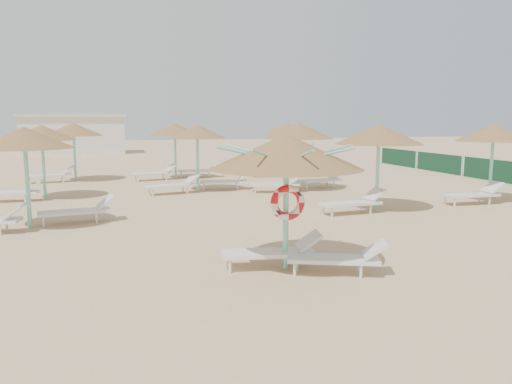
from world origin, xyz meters
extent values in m
plane|color=tan|center=(0.00, 0.00, 0.00)|extent=(120.00, 120.00, 0.00)
cylinder|color=#7FDDC9|center=(0.18, -0.39, 1.08)|extent=(0.11, 0.11, 2.17)
cone|color=olive|center=(0.18, -0.39, 2.27)|extent=(2.89, 2.89, 0.65)
cylinder|color=#7FDDC9|center=(0.18, -0.39, 2.02)|extent=(0.20, 0.20, 0.12)
cylinder|color=#7FDDC9|center=(0.85, -0.39, 2.21)|extent=(1.31, 0.04, 0.33)
cylinder|color=#7FDDC9|center=(0.65, 0.08, 2.21)|extent=(0.96, 0.96, 0.33)
cylinder|color=#7FDDC9|center=(0.18, 0.27, 2.21)|extent=(0.04, 1.31, 0.33)
cylinder|color=#7FDDC9|center=(-0.29, 0.08, 2.21)|extent=(0.96, 0.96, 0.33)
cylinder|color=#7FDDC9|center=(-0.48, -0.39, 2.21)|extent=(1.31, 0.04, 0.33)
cylinder|color=#7FDDC9|center=(-0.29, -0.86, 2.21)|extent=(0.96, 0.96, 0.33)
cylinder|color=#7FDDC9|center=(0.18, -1.05, 2.21)|extent=(0.04, 1.31, 0.33)
cylinder|color=#7FDDC9|center=(0.65, -0.86, 2.21)|extent=(0.96, 0.96, 0.33)
torus|color=red|center=(0.18, -0.49, 1.31)|extent=(0.68, 0.15, 0.68)
cylinder|color=white|center=(-0.91, -0.38, 0.13)|extent=(0.06, 0.06, 0.26)
cylinder|color=white|center=(-0.84, 0.09, 0.13)|extent=(0.06, 0.06, 0.26)
cylinder|color=white|center=(0.34, -0.58, 0.13)|extent=(0.06, 0.06, 0.26)
cylinder|color=white|center=(0.42, -0.12, 0.13)|extent=(0.06, 0.06, 0.26)
cube|color=white|center=(-0.13, -0.27, 0.30)|extent=(1.86, 0.86, 0.08)
cube|color=white|center=(0.66, -0.40, 0.53)|extent=(0.54, 0.63, 0.34)
cylinder|color=white|center=(0.19, -0.88, 0.12)|extent=(0.05, 0.05, 0.25)
cylinder|color=white|center=(0.35, -0.47, 0.12)|extent=(0.05, 0.05, 0.25)
cylinder|color=white|center=(1.30, -1.33, 0.12)|extent=(0.05, 0.05, 0.25)
cylinder|color=white|center=(1.47, -0.91, 0.12)|extent=(0.05, 0.05, 0.25)
cube|color=white|center=(0.93, -0.94, 0.28)|extent=(1.77, 1.14, 0.07)
cube|color=white|center=(1.63, -1.22, 0.50)|extent=(0.60, 0.66, 0.32)
cylinder|color=#7FDDC9|center=(-5.13, 4.93, 1.15)|extent=(0.11, 0.11, 2.30)
cone|color=olive|center=(-5.13, 4.93, 2.38)|extent=(2.48, 2.48, 0.56)
cylinder|color=#7FDDC9|center=(-5.13, 4.93, 2.15)|extent=(0.20, 0.20, 0.12)
cylinder|color=white|center=(-5.72, 4.21, 0.14)|extent=(0.06, 0.06, 0.28)
cylinder|color=white|center=(-5.65, 4.70, 0.14)|extent=(0.06, 0.06, 0.28)
cube|color=white|center=(-5.39, 4.42, 0.56)|extent=(0.56, 0.66, 0.36)
cylinder|color=white|center=(-4.79, 4.87, 0.14)|extent=(0.06, 0.06, 0.28)
cylinder|color=white|center=(-4.86, 5.37, 0.14)|extent=(0.06, 0.06, 0.28)
cylinder|color=white|center=(-3.45, 5.05, 0.14)|extent=(0.06, 0.06, 0.28)
cylinder|color=white|center=(-3.52, 5.54, 0.14)|extent=(0.06, 0.06, 0.28)
cube|color=white|center=(-4.03, 5.23, 0.32)|extent=(1.96, 0.86, 0.08)
cube|color=white|center=(-3.19, 5.33, 0.56)|extent=(0.56, 0.66, 0.36)
cylinder|color=#7FDDC9|center=(-5.37, 10.06, 1.15)|extent=(0.11, 0.11, 2.30)
cone|color=olive|center=(-5.37, 10.06, 2.38)|extent=(2.41, 2.41, 0.54)
cylinder|color=#7FDDC9|center=(-5.37, 10.06, 2.15)|extent=(0.20, 0.20, 0.12)
cylinder|color=white|center=(-5.93, 9.38, 0.14)|extent=(0.06, 0.06, 0.28)
cylinder|color=white|center=(-5.90, 9.88, 0.14)|extent=(0.06, 0.06, 0.28)
cube|color=white|center=(-6.47, 9.66, 0.32)|extent=(1.93, 0.74, 0.08)
cube|color=white|center=(-5.62, 9.61, 0.56)|extent=(0.52, 0.63, 0.36)
cylinder|color=#7FDDC9|center=(-4.67, 15.36, 1.15)|extent=(0.11, 0.11, 2.30)
cone|color=olive|center=(-4.67, 15.36, 2.39)|extent=(2.67, 2.67, 0.60)
cylinder|color=#7FDDC9|center=(-4.67, 15.36, 2.15)|extent=(0.20, 0.20, 0.12)
cylinder|color=white|center=(-6.52, 14.57, 0.14)|extent=(0.06, 0.06, 0.28)
cylinder|color=white|center=(-6.60, 15.07, 0.14)|extent=(0.06, 0.06, 0.28)
cylinder|color=white|center=(-5.19, 14.81, 0.14)|extent=(0.06, 0.06, 0.28)
cylinder|color=white|center=(-5.28, 15.30, 0.14)|extent=(0.06, 0.06, 0.28)
cube|color=white|center=(-5.77, 14.96, 0.32)|extent=(1.98, 0.94, 0.08)
cube|color=white|center=(-4.94, 15.11, 0.56)|extent=(0.58, 0.68, 0.36)
cylinder|color=#7FDDC9|center=(0.26, 10.35, 1.15)|extent=(0.11, 0.11, 2.30)
cone|color=olive|center=(0.26, 10.35, 2.38)|extent=(2.30, 2.30, 0.52)
cylinder|color=#7FDDC9|center=(0.26, 10.35, 2.15)|extent=(0.20, 0.20, 0.12)
cylinder|color=white|center=(-1.57, 9.54, 0.14)|extent=(0.06, 0.06, 0.28)
cylinder|color=white|center=(-1.68, 10.03, 0.14)|extent=(0.06, 0.06, 0.28)
cylinder|color=white|center=(-0.25, 9.82, 0.14)|extent=(0.06, 0.06, 0.28)
cylinder|color=white|center=(-0.35, 10.31, 0.14)|extent=(0.06, 0.06, 0.28)
cube|color=white|center=(-0.84, 9.95, 0.32)|extent=(1.99, 1.00, 0.08)
cube|color=white|center=(-0.01, 10.13, 0.56)|extent=(0.60, 0.69, 0.36)
cylinder|color=white|center=(0.52, 10.57, 0.14)|extent=(0.06, 0.06, 0.28)
cylinder|color=white|center=(0.63, 11.06, 0.14)|extent=(0.06, 0.06, 0.28)
cylinder|color=white|center=(1.85, 10.30, 0.14)|extent=(0.06, 0.06, 0.28)
cylinder|color=white|center=(1.95, 10.79, 0.14)|extent=(0.06, 0.06, 0.28)
cube|color=white|center=(1.36, 10.65, 0.32)|extent=(1.99, 1.00, 0.08)
cube|color=white|center=(2.19, 10.48, 0.56)|extent=(0.60, 0.69, 0.36)
cylinder|color=#7FDDC9|center=(-0.07, 14.93, 1.15)|extent=(0.11, 0.11, 2.30)
cone|color=olive|center=(-0.07, 14.93, 2.38)|extent=(2.41, 2.41, 0.54)
cylinder|color=#7FDDC9|center=(-0.07, 14.93, 2.15)|extent=(0.20, 0.20, 0.12)
cylinder|color=white|center=(-1.90, 14.12, 0.14)|extent=(0.06, 0.06, 0.28)
cylinder|color=white|center=(-2.00, 14.61, 0.14)|extent=(0.06, 0.06, 0.28)
cylinder|color=white|center=(-0.58, 14.40, 0.14)|extent=(0.06, 0.06, 0.28)
cylinder|color=white|center=(-0.68, 14.89, 0.14)|extent=(0.06, 0.06, 0.28)
cube|color=white|center=(-1.17, 14.53, 0.32)|extent=(1.99, 0.99, 0.08)
cube|color=white|center=(-0.34, 14.71, 0.56)|extent=(0.60, 0.69, 0.36)
cylinder|color=white|center=(0.20, 15.15, 0.14)|extent=(0.06, 0.06, 0.28)
cylinder|color=white|center=(0.30, 15.64, 0.14)|extent=(0.06, 0.06, 0.28)
cylinder|color=white|center=(1.52, 14.88, 0.14)|extent=(0.06, 0.06, 0.28)
cylinder|color=white|center=(1.62, 15.37, 0.14)|extent=(0.06, 0.06, 0.28)
cube|color=white|center=(1.03, 15.23, 0.32)|extent=(1.99, 0.99, 0.08)
cube|color=white|center=(1.86, 15.06, 0.56)|extent=(0.60, 0.69, 0.36)
cylinder|color=#7FDDC9|center=(5.05, 4.78, 1.15)|extent=(0.11, 0.11, 2.30)
cone|color=olive|center=(5.05, 4.78, 2.39)|extent=(2.74, 2.74, 0.62)
cylinder|color=#7FDDC9|center=(5.05, 4.78, 2.15)|extent=(0.20, 0.20, 0.12)
cylinder|color=white|center=(3.18, 4.05, 0.14)|extent=(0.06, 0.06, 0.28)
cylinder|color=white|center=(3.13, 4.55, 0.14)|extent=(0.06, 0.06, 0.28)
cylinder|color=white|center=(4.52, 4.19, 0.14)|extent=(0.06, 0.06, 0.28)
cylinder|color=white|center=(4.47, 4.69, 0.14)|extent=(0.06, 0.06, 0.28)
cube|color=white|center=(3.95, 4.38, 0.32)|extent=(1.95, 0.81, 0.08)
cube|color=white|center=(4.80, 4.47, 0.56)|extent=(0.54, 0.65, 0.36)
cylinder|color=#7FDDC9|center=(4.23, 9.68, 1.15)|extent=(0.11, 0.11, 2.30)
cone|color=olive|center=(4.23, 9.68, 2.40)|extent=(2.85, 2.85, 0.64)
cylinder|color=#7FDDC9|center=(4.23, 9.68, 2.15)|extent=(0.20, 0.20, 0.12)
cylinder|color=white|center=(2.29, 9.19, 0.14)|extent=(0.06, 0.06, 0.28)
cylinder|color=white|center=(2.39, 9.68, 0.14)|extent=(0.06, 0.06, 0.28)
cylinder|color=white|center=(3.62, 8.93, 0.14)|extent=(0.06, 0.06, 0.28)
cylinder|color=white|center=(3.72, 9.42, 0.14)|extent=(0.06, 0.06, 0.28)
cube|color=white|center=(3.13, 9.28, 0.32)|extent=(1.98, 0.98, 0.08)
cube|color=white|center=(3.96, 9.11, 0.56)|extent=(0.59, 0.68, 0.36)
cylinder|color=white|center=(4.59, 9.58, 0.14)|extent=(0.06, 0.06, 0.28)
cylinder|color=white|center=(4.49, 10.07, 0.14)|extent=(0.06, 0.06, 0.28)
cylinder|color=white|center=(5.92, 9.84, 0.14)|extent=(0.06, 0.06, 0.28)
cylinder|color=white|center=(5.82, 10.33, 0.14)|extent=(0.06, 0.06, 0.28)
cube|color=white|center=(5.33, 9.98, 0.32)|extent=(1.98, 0.98, 0.08)
cube|color=white|center=(6.16, 10.15, 0.56)|extent=(0.59, 0.68, 0.36)
cylinder|color=#7FDDC9|center=(5.52, 14.73, 1.15)|extent=(0.11, 0.11, 2.30)
cone|color=olive|center=(5.52, 14.73, 2.38)|extent=(2.29, 2.29, 0.52)
cylinder|color=#7FDDC9|center=(5.52, 14.73, 2.15)|extent=(0.20, 0.20, 0.12)
cylinder|color=white|center=(3.58, 14.25, 0.14)|extent=(0.06, 0.06, 0.28)
cylinder|color=white|center=(3.69, 14.74, 0.14)|extent=(0.06, 0.06, 0.28)
cylinder|color=white|center=(4.90, 13.97, 0.14)|extent=(0.06, 0.06, 0.28)
cylinder|color=white|center=(5.01, 14.46, 0.14)|extent=(0.06, 0.06, 0.28)
cube|color=white|center=(4.42, 14.33, 0.32)|extent=(1.99, 1.00, 0.08)
cube|color=white|center=(5.25, 14.15, 0.56)|extent=(0.60, 0.69, 0.36)
cylinder|color=white|center=(5.89, 14.62, 0.14)|extent=(0.06, 0.06, 0.28)
cylinder|color=white|center=(5.78, 15.11, 0.14)|extent=(0.06, 0.06, 0.28)
cylinder|color=white|center=(7.21, 14.90, 0.14)|extent=(0.06, 0.06, 0.28)
cylinder|color=white|center=(7.10, 15.39, 0.14)|extent=(0.06, 0.06, 0.28)
cube|color=white|center=(6.62, 15.03, 0.32)|extent=(1.99, 1.00, 0.08)
cube|color=white|center=(7.45, 15.21, 0.56)|extent=(0.60, 0.69, 0.36)
cylinder|color=#7FDDC9|center=(9.73, 5.21, 1.15)|extent=(0.11, 0.11, 2.30)
cone|color=olive|center=(9.73, 5.21, 2.39)|extent=(2.54, 2.54, 0.57)
cylinder|color=#7FDDC9|center=(9.73, 5.21, 2.15)|extent=(0.20, 0.20, 0.12)
cylinder|color=white|center=(7.82, 4.58, 0.14)|extent=(0.06, 0.06, 0.28)
cylinder|color=white|center=(7.83, 5.08, 0.14)|extent=(0.06, 0.06, 0.28)
cylinder|color=white|center=(9.17, 4.55, 0.14)|extent=(0.06, 0.06, 0.28)
cylinder|color=white|center=(9.18, 5.05, 0.14)|extent=(0.06, 0.06, 0.28)
cube|color=white|center=(8.63, 4.81, 0.32)|extent=(1.91, 0.66, 0.08)
cube|color=white|center=(9.48, 4.79, 0.56)|extent=(0.50, 0.61, 0.36)
cube|color=silver|center=(-6.00, 35.00, 1.50)|extent=(8.00, 4.00, 3.00)
cube|color=beige|center=(-6.00, 35.00, 3.12)|extent=(8.40, 4.40, 0.25)
cube|color=#1B523A|center=(14.00, 10.00, 0.50)|extent=(0.08, 3.80, 1.00)
cube|color=#1B523A|center=(14.00, 14.00, 0.50)|extent=(0.08, 3.80, 1.00)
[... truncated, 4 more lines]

